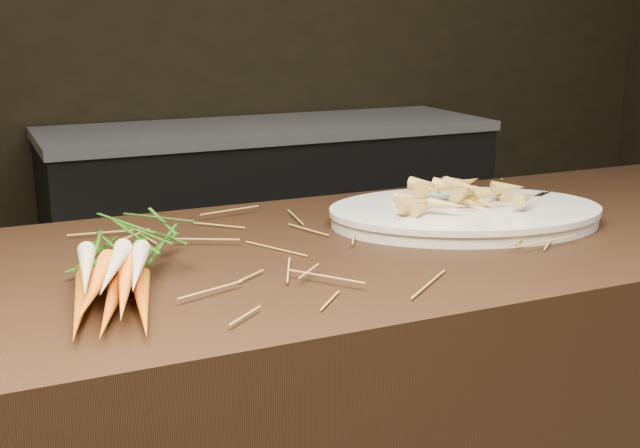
{
  "coord_description": "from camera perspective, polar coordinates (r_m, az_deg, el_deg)",
  "views": [
    {
      "loc": [
        -0.84,
        -0.86,
        1.28
      ],
      "look_at": [
        -0.35,
        0.23,
        0.96
      ],
      "focal_mm": 45.0,
      "sensor_mm": 36.0,
      "label": 1
    }
  ],
  "objects": [
    {
      "name": "roasted_veg_heap",
      "position": [
        1.49,
        10.36,
        2.06
      ],
      "size": [
        0.28,
        0.24,
        0.06
      ],
      "primitive_type": null,
      "rotation": [
        0.0,
        0.0,
        -0.28
      ],
      "color": "#C0913E",
      "rests_on": "serving_platter"
    },
    {
      "name": "straw_bedding",
      "position": [
        1.48,
        11.42,
        0.15
      ],
      "size": [
        1.4,
        0.6,
        0.02
      ],
      "primitive_type": null,
      "color": "#A4863A",
      "rests_on": "main_counter"
    },
    {
      "name": "back_counter",
      "position": [
        3.36,
        -3.46,
        0.03
      ],
      "size": [
        1.82,
        0.62,
        0.84
      ],
      "color": "black",
      "rests_on": "ground"
    },
    {
      "name": "main_counter",
      "position": [
        1.66,
        10.59,
        -15.38
      ],
      "size": [
        2.4,
        0.7,
        0.9
      ],
      "primitive_type": "cube",
      "color": "black",
      "rests_on": "ground"
    },
    {
      "name": "serving_fork",
      "position": [
        1.54,
        16.85,
        1.1
      ],
      "size": [
        0.17,
        0.11,
        0.0
      ],
      "primitive_type": "cube",
      "rotation": [
        0.0,
        0.0,
        -1.06
      ],
      "color": "silver",
      "rests_on": "serving_platter"
    },
    {
      "name": "serving_platter",
      "position": [
        1.5,
        10.29,
        0.53
      ],
      "size": [
        0.57,
        0.46,
        0.03
      ],
      "primitive_type": null,
      "rotation": [
        0.0,
        0.0,
        -0.28
      ],
      "color": "white",
      "rests_on": "main_counter"
    },
    {
      "name": "root_veg_bunch",
      "position": [
        1.18,
        -14.09,
        -2.3
      ],
      "size": [
        0.23,
        0.45,
        0.08
      ],
      "rotation": [
        0.0,
        0.0,
        -0.27
      ],
      "color": "#DD6407",
      "rests_on": "main_counter"
    }
  ]
}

